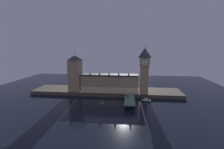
{
  "coord_description": "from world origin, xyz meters",
  "views": [
    {
      "loc": [
        34.59,
        -197.6,
        69.42
      ],
      "look_at": [
        10.6,
        20.0,
        31.83
      ],
      "focal_mm": 26.0,
      "sensor_mm": 36.0,
      "label": 1
    }
  ],
  "objects_px": {
    "street_lamp_near": "(125,99)",
    "street_lamp_far": "(125,92)",
    "victoria_tower": "(75,73)",
    "pedestrian_near_rail": "(125,101)",
    "pedestrian_mid_walk": "(134,99)",
    "car_southbound_trail": "(132,97)",
    "boat_downstream": "(146,100)",
    "clock_tower": "(144,69)",
    "pedestrian_far_rail": "(126,95)",
    "car_northbound_lead": "(128,96)",
    "street_lamp_mid": "(135,95)"
  },
  "relations": [
    {
      "from": "boat_downstream",
      "to": "victoria_tower",
      "type": "bearing_deg",
      "value": 166.47
    },
    {
      "from": "pedestrian_near_rail",
      "to": "street_lamp_mid",
      "type": "relative_size",
      "value": 0.28
    },
    {
      "from": "victoria_tower",
      "to": "pedestrian_far_rail",
      "type": "relative_size",
      "value": 32.39
    },
    {
      "from": "street_lamp_near",
      "to": "pedestrian_near_rail",
      "type": "bearing_deg",
      "value": 81.43
    },
    {
      "from": "car_northbound_lead",
      "to": "car_southbound_trail",
      "type": "relative_size",
      "value": 1.09
    },
    {
      "from": "clock_tower",
      "to": "street_lamp_mid",
      "type": "xyz_separation_m",
      "value": [
        -13.41,
        -31.97,
        -28.51
      ]
    },
    {
      "from": "pedestrian_far_rail",
      "to": "victoria_tower",
      "type": "bearing_deg",
      "value": 162.83
    },
    {
      "from": "victoria_tower",
      "to": "car_northbound_lead",
      "type": "height_order",
      "value": "victoria_tower"
    },
    {
      "from": "victoria_tower",
      "to": "street_lamp_mid",
      "type": "distance_m",
      "value": 95.29
    },
    {
      "from": "pedestrian_far_rail",
      "to": "pedestrian_mid_walk",
      "type": "bearing_deg",
      "value": -56.1
    },
    {
      "from": "clock_tower",
      "to": "pedestrian_far_rail",
      "type": "relative_size",
      "value": 36.15
    },
    {
      "from": "pedestrian_near_rail",
      "to": "street_lamp_far",
      "type": "height_order",
      "value": "street_lamp_far"
    },
    {
      "from": "pedestrian_near_rail",
      "to": "street_lamp_near",
      "type": "xyz_separation_m",
      "value": [
        -0.4,
        -2.65,
        3.54
      ]
    },
    {
      "from": "car_southbound_trail",
      "to": "car_northbound_lead",
      "type": "bearing_deg",
      "value": 137.36
    },
    {
      "from": "pedestrian_near_rail",
      "to": "pedestrian_mid_walk",
      "type": "relative_size",
      "value": 1.01
    },
    {
      "from": "victoria_tower",
      "to": "car_northbound_lead",
      "type": "bearing_deg",
      "value": -18.26
    },
    {
      "from": "clock_tower",
      "to": "victoria_tower",
      "type": "distance_m",
      "value": 99.99
    },
    {
      "from": "car_northbound_lead",
      "to": "street_lamp_near",
      "type": "xyz_separation_m",
      "value": [
        -3.15,
        -24.22,
        3.89
      ]
    },
    {
      "from": "car_southbound_trail",
      "to": "boat_downstream",
      "type": "bearing_deg",
      "value": 18.81
    },
    {
      "from": "car_southbound_trail",
      "to": "pedestrian_mid_walk",
      "type": "distance_m",
      "value": 9.25
    },
    {
      "from": "street_lamp_near",
      "to": "street_lamp_far",
      "type": "relative_size",
      "value": 1.23
    },
    {
      "from": "pedestrian_mid_walk",
      "to": "pedestrian_far_rail",
      "type": "relative_size",
      "value": 1.02
    },
    {
      "from": "victoria_tower",
      "to": "street_lamp_far",
      "type": "xyz_separation_m",
      "value": [
        74.41,
        -20.37,
        -20.94
      ]
    },
    {
      "from": "car_northbound_lead",
      "to": "pedestrian_far_rail",
      "type": "relative_size",
      "value": 2.42
    },
    {
      "from": "clock_tower",
      "to": "pedestrian_far_rail",
      "type": "distance_m",
      "value": 44.99
    },
    {
      "from": "street_lamp_near",
      "to": "car_southbound_trail",
      "type": "bearing_deg",
      "value": 65.7
    },
    {
      "from": "street_lamp_near",
      "to": "street_lamp_far",
      "type": "height_order",
      "value": "street_lamp_near"
    },
    {
      "from": "victoria_tower",
      "to": "street_lamp_mid",
      "type": "height_order",
      "value": "victoria_tower"
    },
    {
      "from": "victoria_tower",
      "to": "car_southbound_trail",
      "type": "xyz_separation_m",
      "value": [
        83.06,
        -30.66,
        -23.92
      ]
    },
    {
      "from": "car_southbound_trail",
      "to": "pedestrian_mid_walk",
      "type": "bearing_deg",
      "value": -72.71
    },
    {
      "from": "car_northbound_lead",
      "to": "pedestrian_mid_walk",
      "type": "bearing_deg",
      "value": -59.3
    },
    {
      "from": "car_southbound_trail",
      "to": "pedestrian_mid_walk",
      "type": "height_order",
      "value": "pedestrian_mid_walk"
    },
    {
      "from": "car_southbound_trail",
      "to": "street_lamp_near",
      "type": "bearing_deg",
      "value": -114.3
    },
    {
      "from": "pedestrian_mid_walk",
      "to": "street_lamp_near",
      "type": "distance_m",
      "value": 15.79
    },
    {
      "from": "street_lamp_near",
      "to": "clock_tower",
      "type": "bearing_deg",
      "value": 61.63
    },
    {
      "from": "pedestrian_mid_walk",
      "to": "car_northbound_lead",
      "type": "bearing_deg",
      "value": 120.7
    },
    {
      "from": "clock_tower",
      "to": "boat_downstream",
      "type": "distance_m",
      "value": 43.44
    },
    {
      "from": "street_lamp_near",
      "to": "street_lamp_mid",
      "type": "xyz_separation_m",
      "value": [
        11.8,
        14.72,
        -0.34
      ]
    },
    {
      "from": "car_southbound_trail",
      "to": "pedestrian_mid_walk",
      "type": "xyz_separation_m",
      "value": [
        2.75,
        -8.83,
        0.25
      ]
    },
    {
      "from": "victoria_tower",
      "to": "car_northbound_lead",
      "type": "distance_m",
      "value": 85.12
    },
    {
      "from": "street_lamp_mid",
      "to": "car_southbound_trail",
      "type": "bearing_deg",
      "value": 125.37
    },
    {
      "from": "clock_tower",
      "to": "car_southbound_trail",
      "type": "bearing_deg",
      "value": -121.03
    },
    {
      "from": "pedestrian_far_rail",
      "to": "street_lamp_far",
      "type": "relative_size",
      "value": 0.3
    },
    {
      "from": "pedestrian_far_rail",
      "to": "car_northbound_lead",
      "type": "bearing_deg",
      "value": -42.0
    },
    {
      "from": "clock_tower",
      "to": "victoria_tower",
      "type": "relative_size",
      "value": 1.12
    },
    {
      "from": "street_lamp_near",
      "to": "street_lamp_far",
      "type": "xyz_separation_m",
      "value": [
        0.0,
        29.44,
        -0.83
      ]
    },
    {
      "from": "pedestrian_mid_walk",
      "to": "street_lamp_far",
      "type": "xyz_separation_m",
      "value": [
        -11.4,
        19.11,
        2.73
      ]
    },
    {
      "from": "boat_downstream",
      "to": "car_southbound_trail",
      "type": "bearing_deg",
      "value": -161.19
    },
    {
      "from": "pedestrian_near_rail",
      "to": "street_lamp_near",
      "type": "relative_size",
      "value": 0.25
    },
    {
      "from": "car_northbound_lead",
      "to": "street_lamp_mid",
      "type": "distance_m",
      "value": 13.33
    }
  ]
}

